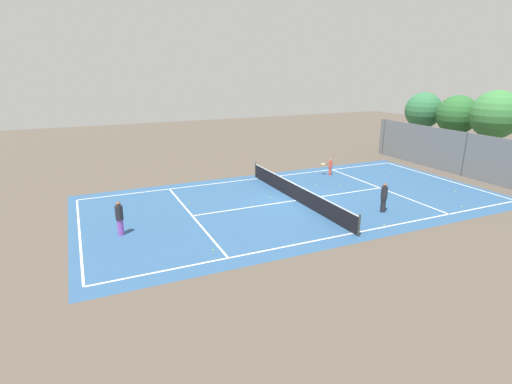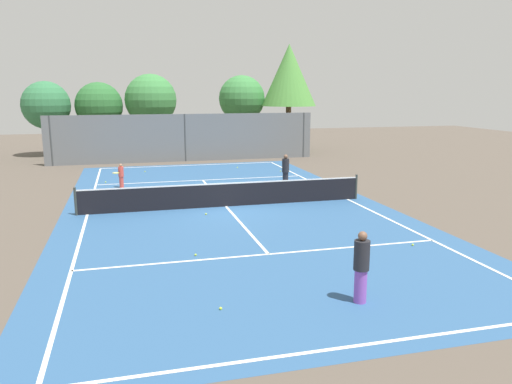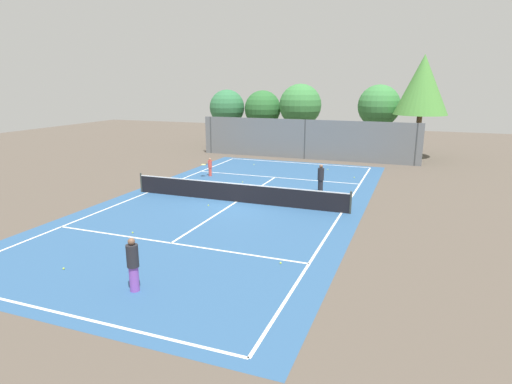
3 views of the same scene
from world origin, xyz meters
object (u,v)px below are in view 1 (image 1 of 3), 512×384
(player_1, at_px, (384,197))
(tennis_ball_0, at_px, (189,203))
(tennis_ball_4, at_px, (455,192))
(tennis_ball_6, at_px, (384,225))
(player_2, at_px, (120,218))
(tennis_ball_10, at_px, (340,186))
(tennis_ball_3, at_px, (317,184))
(tennis_ball_7, at_px, (213,250))
(tennis_ball_2, at_px, (462,206))
(tennis_ball_8, at_px, (122,212))
(player_0, at_px, (330,167))
(tennis_ball_9, at_px, (285,179))
(ball_crate, at_px, (321,205))
(tennis_ball_11, at_px, (342,170))
(tennis_ball_5, at_px, (270,198))
(tennis_ball_1, at_px, (392,172))

(player_1, xyz_separation_m, tennis_ball_0, (-5.80, -9.36, -0.81))
(tennis_ball_4, relative_size, tennis_ball_6, 1.00)
(player_2, distance_m, tennis_ball_10, 14.67)
(tennis_ball_3, height_order, tennis_ball_7, same)
(player_2, distance_m, tennis_ball_0, 5.33)
(tennis_ball_2, height_order, tennis_ball_8, same)
(player_0, bearing_deg, tennis_ball_10, -19.97)
(tennis_ball_3, bearing_deg, tennis_ball_9, -147.27)
(player_2, distance_m, tennis_ball_3, 13.60)
(ball_crate, height_order, tennis_ball_4, ball_crate)
(tennis_ball_2, bearing_deg, tennis_ball_4, 136.59)
(ball_crate, height_order, tennis_ball_8, ball_crate)
(tennis_ball_8, distance_m, tennis_ball_11, 17.01)
(tennis_ball_0, xyz_separation_m, tennis_ball_11, (-2.94, 12.96, 0.00))
(tennis_ball_7, distance_m, tennis_ball_8, 7.31)
(player_2, bearing_deg, tennis_ball_5, 103.26)
(player_1, xyz_separation_m, tennis_ball_2, (1.22, 4.69, -0.81))
(player_2, xyz_separation_m, tennis_ball_10, (-2.51, 14.43, -0.83))
(tennis_ball_3, relative_size, tennis_ball_10, 1.00)
(tennis_ball_3, distance_m, tennis_ball_6, 7.70)
(player_1, bearing_deg, tennis_ball_0, -121.78)
(tennis_ball_2, bearing_deg, ball_crate, -113.23)
(ball_crate, bearing_deg, player_0, 142.15)
(player_0, relative_size, tennis_ball_5, 18.38)
(tennis_ball_9, relative_size, tennis_ball_10, 1.00)
(player_1, distance_m, player_2, 13.81)
(tennis_ball_0, relative_size, tennis_ball_6, 1.00)
(player_2, relative_size, ball_crate, 3.94)
(player_1, height_order, tennis_ball_0, player_1)
(tennis_ball_5, bearing_deg, player_0, 116.22)
(tennis_ball_4, xyz_separation_m, tennis_ball_8, (-4.82, -19.90, 0.00))
(tennis_ball_8, bearing_deg, tennis_ball_1, 92.37)
(tennis_ball_5, relative_size, tennis_ball_7, 1.00)
(tennis_ball_0, xyz_separation_m, tennis_ball_2, (7.02, 14.06, 0.00))
(player_1, bearing_deg, tennis_ball_6, -38.77)
(tennis_ball_3, distance_m, tennis_ball_9, 2.41)
(tennis_ball_1, bearing_deg, tennis_ball_5, -80.59)
(tennis_ball_4, distance_m, tennis_ball_10, 7.20)
(tennis_ball_7, height_order, tennis_ball_11, same)
(player_0, xyz_separation_m, tennis_ball_10, (2.80, -1.02, -0.60))
(player_1, height_order, tennis_ball_11, player_1)
(tennis_ball_1, xyz_separation_m, tennis_ball_6, (8.19, -7.92, 0.00))
(tennis_ball_6, distance_m, tennis_ball_8, 13.97)
(tennis_ball_1, bearing_deg, tennis_ball_6, -44.05)
(player_1, relative_size, tennis_ball_4, 24.99)
(tennis_ball_0, bearing_deg, ball_crate, 59.94)
(ball_crate, bearing_deg, tennis_ball_2, 66.77)
(player_0, bearing_deg, tennis_ball_11, 115.56)
(player_0, xyz_separation_m, player_2, (5.31, -15.45, 0.23))
(tennis_ball_1, distance_m, tennis_ball_8, 19.81)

